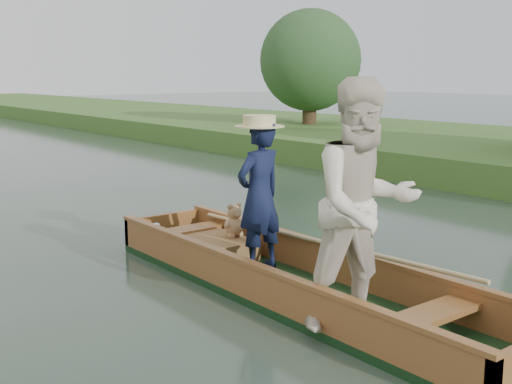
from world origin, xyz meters
TOP-DOWN VIEW (x-y plane):
  - ground at (0.00, 0.00)m, footprint 120.00×120.00m
  - punt at (-0.09, -0.38)m, footprint 1.35×5.00m

SIDE VIEW (x-z plane):
  - ground at x=0.00m, z-range 0.00..0.00m
  - punt at x=-0.09m, z-range -0.30..1.82m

